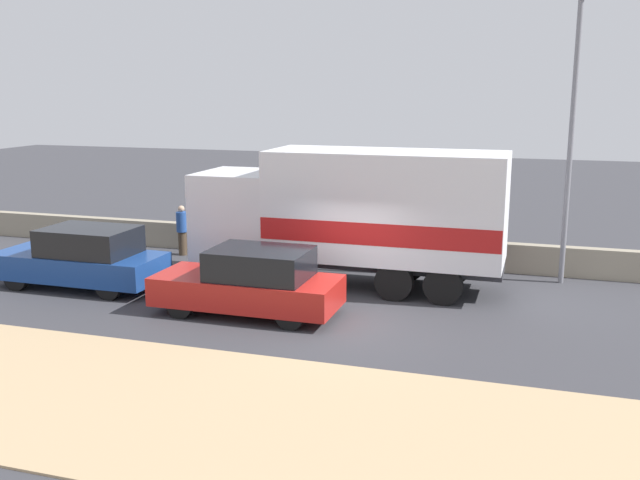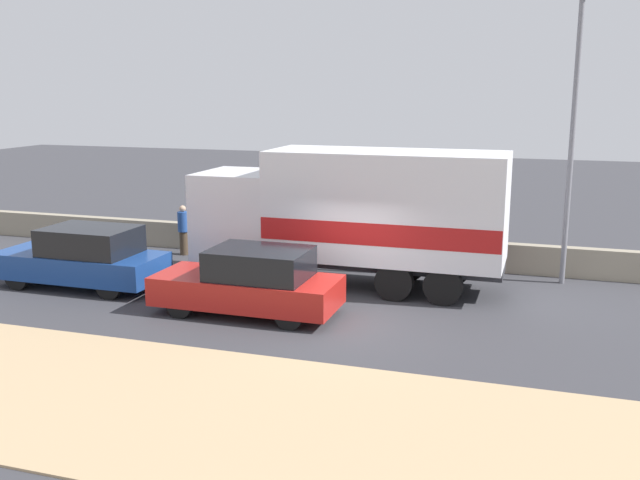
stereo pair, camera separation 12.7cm
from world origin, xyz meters
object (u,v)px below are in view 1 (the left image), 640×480
(pedestrian, at_px, (182,229))
(car_hatchback, at_px, (251,282))
(street_lamp, at_px, (573,118))
(box_truck, at_px, (355,214))
(car_sedan_second, at_px, (83,258))

(pedestrian, bearing_deg, car_hatchback, -48.08)
(car_hatchback, bearing_deg, street_lamp, -143.95)
(street_lamp, bearing_deg, box_truck, -159.60)
(car_sedan_second, bearing_deg, car_hatchback, 171.27)
(street_lamp, relative_size, car_sedan_second, 1.71)
(pedestrian, bearing_deg, car_sedan_second, -99.67)
(street_lamp, height_order, car_hatchback, street_lamp)
(pedestrian, bearing_deg, box_truck, -16.70)
(car_hatchback, distance_m, pedestrian, 6.56)
(street_lamp, height_order, box_truck, street_lamp)
(box_truck, xyz_separation_m, car_hatchback, (-1.66, -3.07, -1.18))
(street_lamp, relative_size, box_truck, 0.94)
(car_hatchback, relative_size, pedestrian, 2.74)
(street_lamp, distance_m, car_sedan_second, 13.20)
(car_hatchback, xyz_separation_m, pedestrian, (-4.38, 4.88, 0.05))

